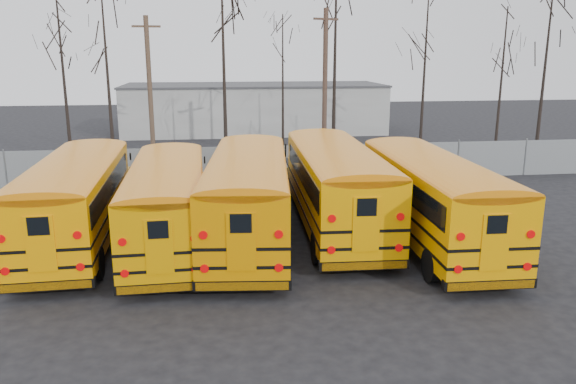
{
  "coord_description": "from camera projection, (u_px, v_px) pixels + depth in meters",
  "views": [
    {
      "loc": [
        -1.34,
        -17.38,
        6.86
      ],
      "look_at": [
        1.32,
        3.41,
        1.6
      ],
      "focal_mm": 35.0,
      "sensor_mm": 36.0,
      "label": 1
    }
  ],
  "objects": [
    {
      "name": "ground",
      "position": [
        262.0,
        265.0,
        18.55
      ],
      "size": [
        120.0,
        120.0,
        0.0
      ],
      "primitive_type": "plane",
      "color": "black",
      "rests_on": "ground"
    },
    {
      "name": "fence",
      "position": [
        243.0,
        165.0,
        29.85
      ],
      "size": [
        40.0,
        0.04,
        2.0
      ],
      "primitive_type": "cube",
      "color": "gray",
      "rests_on": "ground"
    },
    {
      "name": "distant_building",
      "position": [
        254.0,
        109.0,
        49.1
      ],
      "size": [
        22.0,
        8.0,
        4.0
      ],
      "primitive_type": "cube",
      "color": "#BBBCB6",
      "rests_on": "ground"
    },
    {
      "name": "bus_a",
      "position": [
        77.0,
        193.0,
        20.26
      ],
      "size": [
        3.06,
        11.65,
        3.23
      ],
      "rotation": [
        0.0,
        0.0,
        0.04
      ],
      "color": "black",
      "rests_on": "ground"
    },
    {
      "name": "bus_b",
      "position": [
        168.0,
        196.0,
        20.03
      ],
      "size": [
        2.9,
        11.26,
        3.13
      ],
      "rotation": [
        0.0,
        0.0,
        0.03
      ],
      "color": "black",
      "rests_on": "ground"
    },
    {
      "name": "bus_c",
      "position": [
        248.0,
        189.0,
        20.48
      ],
      "size": [
        3.89,
        12.2,
        3.36
      ],
      "rotation": [
        0.0,
        0.0,
        -0.1
      ],
      "color": "black",
      "rests_on": "ground"
    },
    {
      "name": "bus_d",
      "position": [
        335.0,
        179.0,
        22.0
      ],
      "size": [
        3.2,
        12.26,
        3.41
      ],
      "rotation": [
        0.0,
        0.0,
        -0.03
      ],
      "color": "black",
      "rests_on": "ground"
    },
    {
      "name": "bus_e",
      "position": [
        430.0,
        191.0,
        20.42
      ],
      "size": [
        2.97,
        11.79,
        3.28
      ],
      "rotation": [
        0.0,
        0.0,
        -0.02
      ],
      "color": "black",
      "rests_on": "ground"
    },
    {
      "name": "utility_pole_left",
      "position": [
        150.0,
        94.0,
        31.83
      ],
      "size": [
        1.57,
        0.27,
        8.79
      ],
      "rotation": [
        0.0,
        0.0,
        0.06
      ],
      "color": "brown",
      "rests_on": "ground"
    },
    {
      "name": "utility_pole_right",
      "position": [
        325.0,
        87.0,
        33.4
      ],
      "size": [
        1.58,
        0.73,
        9.31
      ],
      "rotation": [
        0.0,
        0.0,
        0.38
      ],
      "color": "#493429",
      "rests_on": "ground"
    },
    {
      "name": "tree_2",
      "position": [
        64.0,
        82.0,
        32.62
      ],
      "size": [
        0.26,
        0.26,
        10.32
      ],
      "primitive_type": "cone",
      "color": "black",
      "rests_on": "ground"
    },
    {
      "name": "tree_3",
      "position": [
        109.0,
        88.0,
        30.22
      ],
      "size": [
        0.26,
        0.26,
        9.86
      ],
      "primitive_type": "cone",
      "color": "black",
      "rests_on": "ground"
    },
    {
      "name": "tree_4",
      "position": [
        224.0,
        68.0,
        31.62
      ],
      "size": [
        0.26,
        0.26,
        11.87
      ],
      "primitive_type": "cone",
      "color": "black",
      "rests_on": "ground"
    },
    {
      "name": "tree_5",
      "position": [
        283.0,
        91.0,
        34.5
      ],
      "size": [
        0.26,
        0.26,
        9.02
      ],
      "primitive_type": "cone",
      "color": "black",
      "rests_on": "ground"
    },
    {
      "name": "tree_6",
      "position": [
        335.0,
        58.0,
        34.17
      ],
      "size": [
        0.26,
        0.26,
        12.96
      ],
      "primitive_type": "cone",
      "color": "black",
      "rests_on": "ground"
    },
    {
      "name": "tree_7",
      "position": [
        424.0,
        82.0,
        33.48
      ],
      "size": [
        0.26,
        0.26,
        10.21
      ],
      "primitive_type": "cone",
      "color": "black",
      "rests_on": "ground"
    },
    {
      "name": "tree_8",
      "position": [
        500.0,
        90.0,
        32.6
      ],
      "size": [
        0.26,
        0.26,
        9.33
      ],
      "primitive_type": "cone",
      "color": "black",
      "rests_on": "ground"
    },
    {
      "name": "tree_9",
      "position": [
        544.0,
        79.0,
        33.29
      ],
      "size": [
        0.26,
        0.26,
        10.49
      ],
      "primitive_type": "cone",
      "color": "black",
      "rests_on": "ground"
    }
  ]
}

